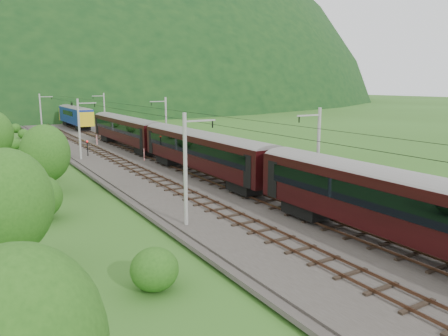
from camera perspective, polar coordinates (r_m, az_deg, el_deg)
ground at (r=34.79m, az=4.33°, el=-6.19°), size 600.00×600.00×0.00m
railbed at (r=43.00m, az=-3.35°, el=-2.62°), size 14.00×220.00×0.30m
track_left at (r=41.93m, az=-6.27°, el=-2.71°), size 2.40×220.00×0.27m
track_right at (r=44.08m, az=-0.59°, el=-1.97°), size 2.40×220.00×0.27m
catenary_left at (r=60.82m, az=-18.32°, el=5.01°), size 2.54×192.28×8.00m
catenary_right at (r=64.57m, az=-7.63°, el=5.79°), size 2.54×192.28×8.00m
overhead_wires at (r=41.91m, az=-3.46°, el=6.65°), size 4.83×198.00×0.03m
mountain_main at (r=287.93m, az=-27.26°, el=7.77°), size 504.00×360.00×244.00m
train at (r=35.75m, az=7.00°, el=0.58°), size 3.29×158.59×5.74m
hazard_post_near at (r=75.16m, az=-16.27°, el=3.57°), size 0.17×0.17×1.60m
hazard_post_far at (r=58.08m, az=-10.39°, el=1.74°), size 0.17×0.17×1.58m
signal at (r=63.74m, az=-17.41°, el=2.65°), size 0.24×0.24×2.15m
vegetation_left at (r=39.11m, az=-24.90°, el=-0.65°), size 12.81×141.75×7.00m
vegetation_right at (r=58.07m, az=2.52°, el=2.02°), size 5.00×106.63×2.90m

